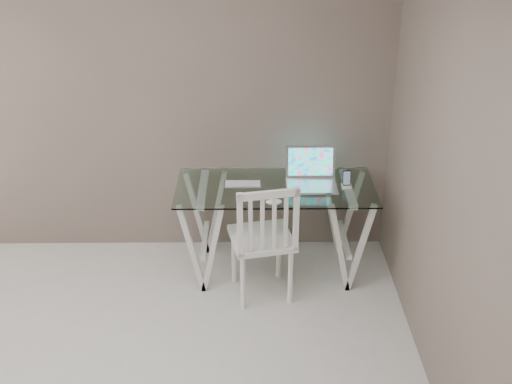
% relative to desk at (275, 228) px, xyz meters
% --- Properties ---
extents(room, '(4.50, 4.52, 2.71)m').
position_rel_desk_xyz_m(room, '(-1.14, -1.80, 1.33)').
color(room, beige).
rests_on(room, ground).
extents(desk, '(1.50, 0.70, 0.75)m').
position_rel_desk_xyz_m(desk, '(0.00, 0.00, 0.00)').
color(desk, silver).
rests_on(desk, ground).
extents(chair, '(0.52, 0.52, 0.96)m').
position_rel_desk_xyz_m(chair, '(-0.09, -0.38, 0.15)').
color(chair, white).
rests_on(chair, ground).
extents(laptop, '(0.38, 0.33, 0.26)m').
position_rel_desk_xyz_m(laptop, '(0.27, 0.05, 0.43)').
color(laptop, silver).
rests_on(laptop, desk).
extents(keyboard, '(0.29, 0.12, 0.01)m').
position_rel_desk_xyz_m(keyboard, '(-0.25, 0.04, 0.37)').
color(keyboard, silver).
rests_on(keyboard, desk).
extents(mouse, '(0.12, 0.07, 0.04)m').
position_rel_desk_xyz_m(mouse, '(-0.02, -0.29, 0.38)').
color(mouse, white).
rests_on(mouse, desk).
extents(phone_dock, '(0.07, 0.07, 0.13)m').
position_rel_desk_xyz_m(phone_dock, '(0.53, -0.02, 0.40)').
color(phone_dock, white).
rests_on(phone_dock, desk).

